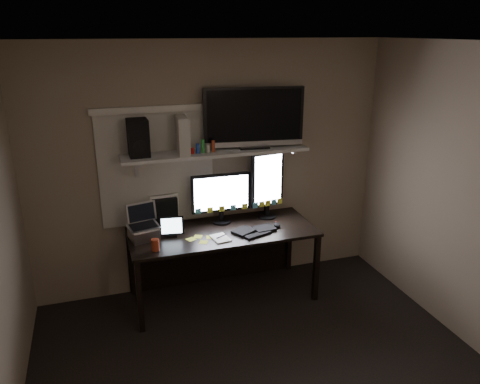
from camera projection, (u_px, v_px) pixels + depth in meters
name	position (u px, v px, depth m)	size (l,w,h in m)	color
ceiling	(287.00, 44.00, 2.68)	(3.60, 3.60, 0.00)	silver
back_wall	(212.00, 169.00, 4.70)	(3.60, 3.60, 0.00)	#80705C
window_blinds	(157.00, 169.00, 4.52)	(1.10, 0.02, 1.10)	silver
desk	(220.00, 242.00, 4.71)	(1.80, 0.75, 0.73)	black
wall_shelf	(216.00, 152.00, 4.48)	(1.80, 0.35, 0.03)	beige
monitor_landscape	(221.00, 198.00, 4.65)	(0.60, 0.06, 0.52)	black
monitor_portrait	(267.00, 185.00, 4.75)	(0.35, 0.07, 0.71)	black
keyboard	(254.00, 230.00, 4.52)	(0.42, 0.16, 0.03)	black
mouse	(277.00, 225.00, 4.62)	(0.07, 0.10, 0.04)	black
notepad	(220.00, 238.00, 4.36)	(0.15, 0.20, 0.01)	white
tablet	(171.00, 227.00, 4.38)	(0.23, 0.10, 0.20)	black
file_sorter	(165.00, 210.00, 4.63)	(0.24, 0.11, 0.31)	black
laptop	(143.00, 223.00, 4.30)	(0.28, 0.23, 0.32)	#AAA9AE
cup	(155.00, 245.00, 4.12)	(0.07, 0.07, 0.11)	#9B351C
sticky_notes	(200.00, 239.00, 4.34)	(0.33, 0.24, 0.00)	#E6F141
tv	(254.00, 118.00, 4.49)	(0.97, 0.18, 0.58)	black
game_console	(182.00, 135.00, 4.31)	(0.09, 0.29, 0.35)	beige
speaker	(138.00, 138.00, 4.23)	(0.18, 0.22, 0.34)	black
bottles	(203.00, 147.00, 4.36)	(0.20, 0.05, 0.13)	#A50F0C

